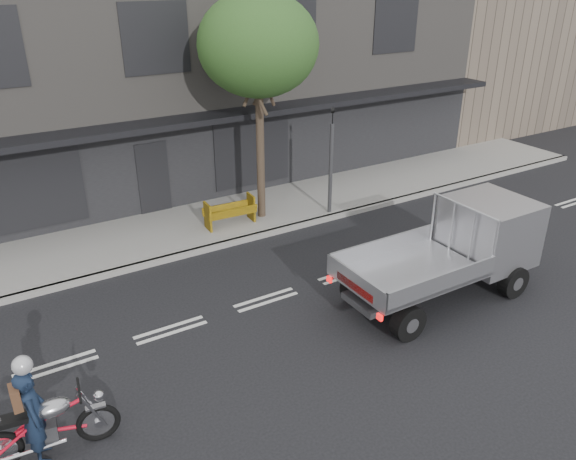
# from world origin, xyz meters

# --- Properties ---
(ground) EXTENTS (80.00, 80.00, 0.00)m
(ground) POSITION_xyz_m (0.00, 0.00, 0.00)
(ground) COLOR black
(ground) RESTS_ON ground
(sidewalk) EXTENTS (32.00, 3.20, 0.15)m
(sidewalk) POSITION_xyz_m (0.00, 4.70, 0.07)
(sidewalk) COLOR gray
(sidewalk) RESTS_ON ground
(kerb) EXTENTS (32.00, 0.20, 0.15)m
(kerb) POSITION_xyz_m (0.00, 3.10, 0.07)
(kerb) COLOR gray
(kerb) RESTS_ON ground
(building_main) EXTENTS (26.00, 10.00, 8.00)m
(building_main) POSITION_xyz_m (0.00, 11.30, 4.00)
(building_main) COLOR slate
(building_main) RESTS_ON ground
(building_neighbour) EXTENTS (14.00, 10.00, 10.00)m
(building_neighbour) POSITION_xyz_m (20.00, 11.30, 5.00)
(building_neighbour) COLOR brown
(building_neighbour) RESTS_ON ground
(street_tree) EXTENTS (3.40, 3.40, 6.74)m
(street_tree) POSITION_xyz_m (2.20, 4.20, 5.28)
(street_tree) COLOR #382B21
(street_tree) RESTS_ON ground
(traffic_light_pole) EXTENTS (0.12, 0.12, 3.50)m
(traffic_light_pole) POSITION_xyz_m (4.20, 3.35, 1.65)
(traffic_light_pole) COLOR #2D2D30
(traffic_light_pole) RESTS_ON ground
(motorcycle) EXTENTS (2.21, 0.64, 1.14)m
(motorcycle) POSITION_xyz_m (-5.26, -2.28, 0.59)
(motorcycle) COLOR black
(motorcycle) RESTS_ON ground
(rider) EXTENTS (0.48, 0.67, 1.70)m
(rider) POSITION_xyz_m (-5.41, -2.28, 0.85)
(rider) COLOR #142138
(rider) RESTS_ON ground
(flatbed_ute) EXTENTS (4.96, 2.08, 2.30)m
(flatbed_ute) POSITION_xyz_m (4.66, -2.03, 1.31)
(flatbed_ute) COLOR black
(flatbed_ute) RESTS_ON ground
(construction_barrier) EXTENTS (1.58, 0.69, 0.87)m
(construction_barrier) POSITION_xyz_m (1.06, 3.88, 0.58)
(construction_barrier) COLOR #F5B60C
(construction_barrier) RESTS_ON sidewalk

